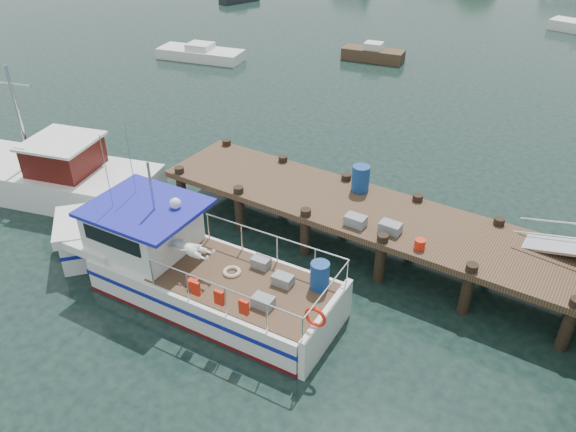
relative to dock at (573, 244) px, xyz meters
The scene contains 6 objects.
ground_plane 6.89m from the dock, behind, with size 160.00×160.00×0.00m, color black.
dock is the anchor object (origin of this frame).
lobster_boat 10.32m from the dock, 153.03° to the right, with size 9.65×3.23×4.58m.
work_boat 17.21m from the dock, 169.37° to the right, with size 9.00×4.64×4.73m.
moored_rowboat 22.82m from the dock, 127.51° to the left, with size 3.87×1.83×1.08m.
moored_a 26.15m from the dock, 151.22° to the left, with size 5.53×2.90×0.97m.
Camera 1 is at (6.68, -13.52, 10.36)m, focal length 35.00 mm.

